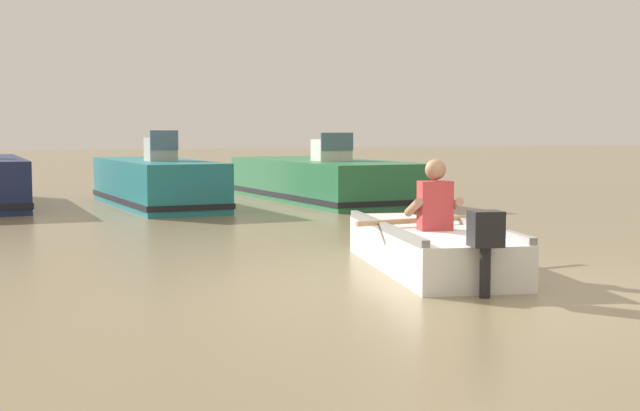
% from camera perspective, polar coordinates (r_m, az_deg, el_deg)
% --- Properties ---
extents(ground_plane, '(120.00, 120.00, 0.00)m').
position_cam_1_polar(ground_plane, '(8.16, 9.47, -5.77)').
color(ground_plane, '#7A6B4C').
extents(rowboat_with_person, '(2.24, 3.66, 1.19)m').
position_cam_1_polar(rowboat_with_person, '(9.70, 6.96, -2.54)').
color(rowboat_with_person, white).
rests_on(rowboat_with_person, ground).
extents(moored_boat_teal, '(1.79, 4.84, 1.49)m').
position_cam_1_polar(moored_boat_teal, '(17.68, -10.41, 1.35)').
color(moored_boat_teal, '#1E727A').
rests_on(moored_boat_teal, ground).
extents(moored_boat_green, '(2.38, 5.89, 1.44)m').
position_cam_1_polar(moored_boat_green, '(18.88, 0.18, 1.57)').
color(moored_boat_green, '#287042').
rests_on(moored_boat_green, ground).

